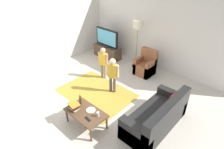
% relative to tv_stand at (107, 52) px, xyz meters
% --- Properties ---
extents(ground, '(7.80, 7.80, 0.00)m').
position_rel_tv_stand_xyz_m(ground, '(1.84, -2.30, -0.24)').
color(ground, beige).
extents(wall_back, '(6.00, 0.12, 2.70)m').
position_rel_tv_stand_xyz_m(wall_back, '(1.84, 0.70, 1.11)').
color(wall_back, silver).
rests_on(wall_back, ground).
extents(wall_left, '(0.12, 6.00, 2.70)m').
position_rel_tv_stand_xyz_m(wall_left, '(-1.16, -2.30, 1.11)').
color(wall_left, silver).
rests_on(wall_left, ground).
extents(area_rug, '(2.20, 1.60, 0.01)m').
position_rel_tv_stand_xyz_m(area_rug, '(1.48, -2.04, -0.24)').
color(area_rug, '#B28C33').
rests_on(area_rug, ground).
extents(tv_stand, '(1.20, 0.44, 0.50)m').
position_rel_tv_stand_xyz_m(tv_stand, '(0.00, 0.00, 0.00)').
color(tv_stand, '#4C3828').
rests_on(tv_stand, ground).
extents(tv, '(1.10, 0.28, 0.71)m').
position_rel_tv_stand_xyz_m(tv, '(-0.00, -0.02, 0.60)').
color(tv, black).
rests_on(tv, tv_stand).
extents(couch, '(0.80, 1.80, 0.86)m').
position_rel_tv_stand_xyz_m(couch, '(3.59, -1.98, 0.05)').
color(couch, black).
rests_on(couch, ground).
extents(armchair, '(0.60, 0.60, 0.90)m').
position_rel_tv_stand_xyz_m(armchair, '(1.93, -0.04, 0.05)').
color(armchair, brown).
rests_on(armchair, ground).
extents(floor_lamp, '(0.36, 0.36, 1.78)m').
position_rel_tv_stand_xyz_m(floor_lamp, '(1.35, 0.15, 1.30)').
color(floor_lamp, '#262626').
rests_on(floor_lamp, ground).
extents(child_near_tv, '(0.36, 0.18, 1.11)m').
position_rel_tv_stand_xyz_m(child_near_tv, '(1.02, -1.26, 0.42)').
color(child_near_tv, gray).
rests_on(child_near_tv, ground).
extents(child_center, '(0.35, 0.22, 1.14)m').
position_rel_tv_stand_xyz_m(child_center, '(1.81, -1.65, 0.44)').
color(child_center, '#4C4C59').
rests_on(child_center, ground).
extents(coffee_table, '(1.00, 0.60, 0.42)m').
position_rel_tv_stand_xyz_m(coffee_table, '(2.28, -3.10, 0.13)').
color(coffee_table, '#513823').
rests_on(coffee_table, ground).
extents(book_stack, '(0.30, 0.25, 0.18)m').
position_rel_tv_stand_xyz_m(book_stack, '(2.00, -3.22, 0.27)').
color(book_stack, '#388C4C').
rests_on(book_stack, coffee_table).
extents(bottle, '(0.06, 0.06, 0.30)m').
position_rel_tv_stand_xyz_m(bottle, '(1.98, -3.00, 0.30)').
color(bottle, '#4C3319').
rests_on(bottle, coffee_table).
extents(tv_remote, '(0.17, 0.07, 0.02)m').
position_rel_tv_stand_xyz_m(tv_remote, '(2.50, -3.22, 0.19)').
color(tv_remote, black).
rests_on(tv_remote, coffee_table).
extents(soda_can, '(0.07, 0.07, 0.12)m').
position_rel_tv_stand_xyz_m(soda_can, '(2.60, -3.00, 0.24)').
color(soda_can, silver).
rests_on(soda_can, coffee_table).
extents(plate, '(0.22, 0.22, 0.02)m').
position_rel_tv_stand_xyz_m(plate, '(2.33, -2.98, 0.18)').
color(plate, white).
rests_on(plate, coffee_table).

